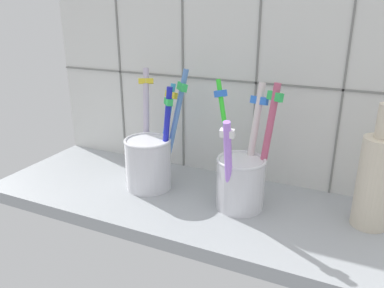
% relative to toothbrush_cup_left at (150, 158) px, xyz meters
% --- Properties ---
extents(counter_slab, '(0.64, 0.22, 0.02)m').
position_rel_toothbrush_cup_left_xyz_m(counter_slab, '(0.08, -0.01, -0.06)').
color(counter_slab, '#9EA3A8').
rests_on(counter_slab, ground).
extents(tile_wall_back, '(0.64, 0.02, 0.45)m').
position_rel_toothbrush_cup_left_xyz_m(tile_wall_back, '(0.08, 0.11, 0.16)').
color(tile_wall_back, silver).
rests_on(tile_wall_back, ground).
extents(toothbrush_cup_left, '(0.11, 0.12, 0.19)m').
position_rel_toothbrush_cup_left_xyz_m(toothbrush_cup_left, '(0.00, 0.00, 0.00)').
color(toothbrush_cup_left, silver).
rests_on(toothbrush_cup_left, counter_slab).
extents(toothbrush_cup_right, '(0.11, 0.11, 0.18)m').
position_rel_toothbrush_cup_left_xyz_m(toothbrush_cup_right, '(0.15, -0.00, -0.00)').
color(toothbrush_cup_right, silver).
rests_on(toothbrush_cup_right, counter_slab).
extents(ceramic_vase, '(0.05, 0.05, 0.17)m').
position_rel_toothbrush_cup_left_xyz_m(ceramic_vase, '(0.33, 0.02, 0.02)').
color(ceramic_vase, beige).
rests_on(ceramic_vase, counter_slab).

